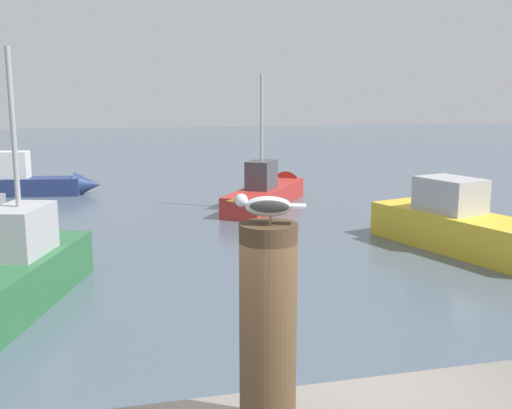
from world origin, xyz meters
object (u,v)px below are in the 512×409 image
at_px(mooring_post, 268,329).
at_px(seagull, 267,205).
at_px(boat_navy, 31,181).
at_px(boat_red, 271,191).
at_px(boat_yellow, 483,232).
at_px(boat_green, 6,282).

height_order(mooring_post, seagull, seagull).
xyz_separation_m(seagull, boat_navy, (-3.24, 17.74, -2.22)).
height_order(boat_red, boat_yellow, boat_red).
distance_m(seagull, boat_red, 14.98).
bearing_deg(boat_red, mooring_post, -105.46).
relative_size(mooring_post, seagull, 2.83).
relative_size(seagull, boat_green, 0.08).
distance_m(mooring_post, boat_yellow, 10.08).
xyz_separation_m(boat_green, boat_red, (6.25, 7.95, -0.11)).
bearing_deg(mooring_post, seagull, 159.35).
distance_m(boat_green, boat_yellow, 8.93).
height_order(seagull, boat_yellow, seagull).
height_order(boat_navy, boat_yellow, boat_yellow).
bearing_deg(boat_navy, seagull, -79.63).
height_order(mooring_post, boat_yellow, mooring_post).
distance_m(mooring_post, boat_red, 14.90).
relative_size(seagull, boat_yellow, 0.07).
bearing_deg(boat_green, boat_navy, 94.75).
height_order(seagull, boat_navy, seagull).
xyz_separation_m(boat_navy, boat_red, (7.20, -3.47, -0.06)).
height_order(seagull, boat_red, boat_red).
xyz_separation_m(boat_red, boat_yellow, (2.60, -6.76, 0.10)).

